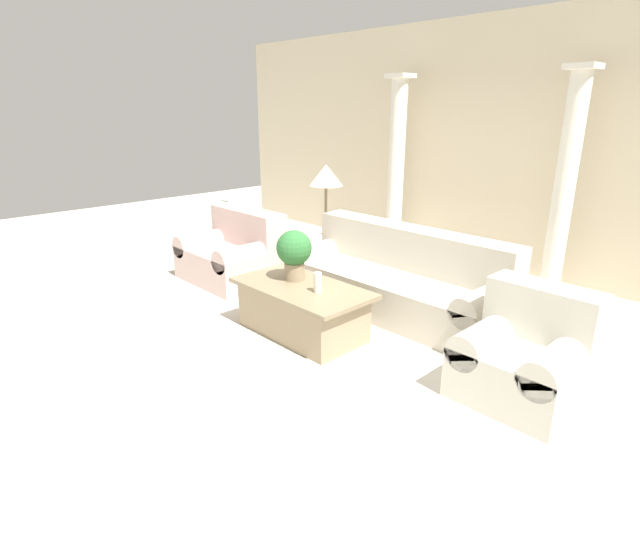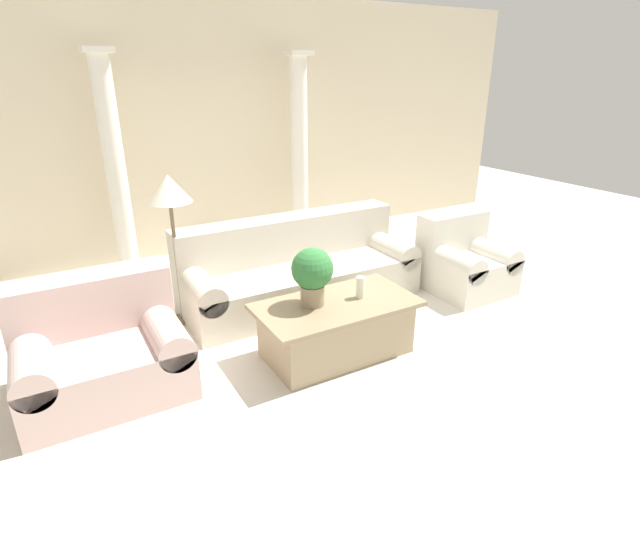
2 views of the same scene
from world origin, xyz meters
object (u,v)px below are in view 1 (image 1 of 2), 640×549
(loveseat, at_px, (234,253))
(potted_plant, at_px, (294,251))
(armchair, at_px, (526,354))
(floor_lamp, at_px, (326,181))
(coffee_table, at_px, (302,309))
(sofa_long, at_px, (397,279))

(loveseat, xyz_separation_m, potted_plant, (1.62, -0.39, 0.43))
(armchair, bearing_deg, loveseat, -179.62)
(potted_plant, relative_size, floor_lamp, 0.34)
(floor_lamp, bearing_deg, potted_plant, -56.67)
(coffee_table, bearing_deg, potted_plant, 158.10)
(sofa_long, distance_m, floor_lamp, 1.53)
(coffee_table, bearing_deg, sofa_long, 78.42)
(sofa_long, distance_m, loveseat, 2.17)
(loveseat, height_order, floor_lamp, floor_lamp)
(loveseat, height_order, potted_plant, potted_plant)
(coffee_table, distance_m, potted_plant, 0.56)
(armchair, bearing_deg, potted_plant, -169.16)
(potted_plant, height_order, armchair, potted_plant)
(floor_lamp, xyz_separation_m, armchair, (2.96, -0.79, -0.92))
(armchair, bearing_deg, coffee_table, -166.04)
(loveseat, bearing_deg, sofa_long, 18.81)
(sofa_long, xyz_separation_m, floor_lamp, (-1.22, 0.12, 0.92))
(sofa_long, bearing_deg, armchair, -21.24)
(floor_lamp, bearing_deg, sofa_long, -5.56)
(sofa_long, height_order, armchair, sofa_long)
(coffee_table, xyz_separation_m, potted_plant, (-0.19, 0.08, 0.53))
(sofa_long, height_order, coffee_table, sofa_long)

